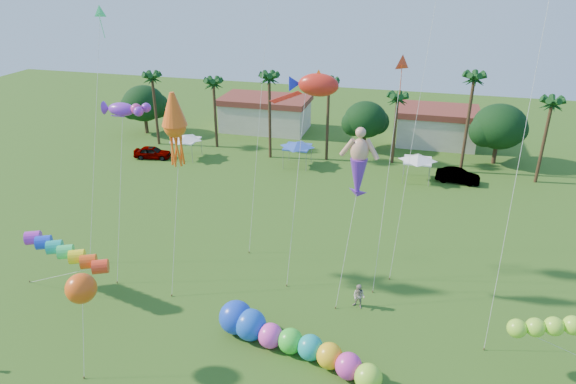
% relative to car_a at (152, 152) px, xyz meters
% --- Properties ---
extents(tree_line, '(69.46, 8.91, 11.00)m').
position_rel_car_a_xyz_m(tree_line, '(27.68, 9.17, 3.50)').
color(tree_line, '#3A2819').
rests_on(tree_line, ground).
extents(buildings_row, '(35.00, 7.00, 4.00)m').
position_rel_car_a_xyz_m(buildings_row, '(21.03, 15.17, 1.23)').
color(buildings_row, beige).
rests_on(buildings_row, ground).
extents(tent_row, '(31.00, 4.00, 0.60)m').
position_rel_car_a_xyz_m(tent_row, '(18.12, 1.51, 1.98)').
color(tent_row, white).
rests_on(tent_row, ground).
extents(car_a, '(4.78, 2.54, 1.55)m').
position_rel_car_a_xyz_m(car_a, '(0.00, 0.00, 0.00)').
color(car_a, '#4C4C54').
rests_on(car_a, ground).
extents(car_b, '(4.89, 2.15, 1.56)m').
position_rel_car_a_xyz_m(car_b, '(36.62, 1.76, 0.01)').
color(car_b, '#4C4C54').
rests_on(car_b, ground).
extents(spectator_b, '(1.08, 0.95, 1.86)m').
position_rel_car_a_xyz_m(spectator_b, '(29.01, -23.68, 0.16)').
color(spectator_b, '#AC9E90').
rests_on(spectator_b, ground).
extents(caterpillar_inflatable, '(10.04, 4.54, 2.08)m').
position_rel_car_a_xyz_m(caterpillar_inflatable, '(26.16, -29.62, 0.10)').
color(caterpillar_inflatable, '#FF43C7').
rests_on(caterpillar_inflatable, ground).
extents(blue_ball, '(2.25, 2.25, 2.25)m').
position_rel_car_a_xyz_m(blue_ball, '(21.48, -28.32, 0.35)').
color(blue_ball, blue).
rests_on(blue_ball, ground).
extents(rainbow_tube, '(9.27, 2.97, 3.76)m').
position_rel_car_a_xyz_m(rainbow_tube, '(9.63, -28.05, 2.47)').
color(rainbow_tube, '#F5371B').
rests_on(rainbow_tube, ground).
extents(green_worm, '(9.67, 2.45, 3.87)m').
position_rel_car_a_xyz_m(green_worm, '(38.58, -27.58, 2.43)').
color(green_worm, '#99E933').
rests_on(green_worm, ground).
extents(orange_ball_kite, '(1.97, 2.28, 6.47)m').
position_rel_car_a_xyz_m(orange_ball_kite, '(14.19, -33.46, 4.81)').
color(orange_ball_kite, '#EE5313').
rests_on(orange_ball_kite, ground).
extents(merman_kite, '(2.42, 4.14, 12.13)m').
position_rel_car_a_xyz_m(merman_kite, '(28.15, -21.17, 8.92)').
color(merman_kite, tan).
rests_on(merman_kite, ground).
extents(fish_kite, '(4.70, 6.22, 15.39)m').
position_rel_car_a_xyz_m(fish_kite, '(24.53, -17.81, 13.68)').
color(fish_kite, red).
rests_on(fish_kite, ground).
extents(squid_kite, '(2.18, 4.35, 14.60)m').
position_rel_car_a_xyz_m(squid_kite, '(15.38, -22.68, 11.29)').
color(squid_kite, '#FF5C14').
rests_on(squid_kite, ground).
extents(lobster_kite, '(3.87, 4.59, 13.57)m').
position_rel_car_a_xyz_m(lobster_kite, '(11.03, -22.21, 12.09)').
color(lobster_kite, purple).
rests_on(lobster_kite, ground).
extents(delta_kite_red, '(1.16, 3.91, 16.95)m').
position_rel_car_a_xyz_m(delta_kite_red, '(30.32, -18.31, 15.32)').
color(delta_kite_red, '#F23C1A').
rests_on(delta_kite_red, ground).
extents(delta_kite_green, '(1.78, 4.84, 19.66)m').
position_rel_car_a_xyz_m(delta_kite_green, '(8.04, -18.89, 17.90)').
color(delta_kite_green, '#37EB84').
rests_on(delta_kite_green, ground).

